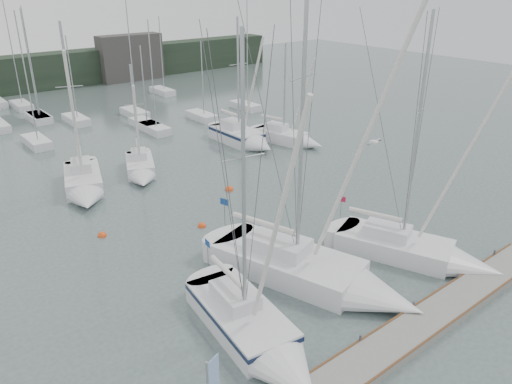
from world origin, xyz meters
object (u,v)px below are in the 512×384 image
(sailboat_mid_e, at_px, (292,139))
(buoy_a, at_px, (202,226))
(buoy_b, at_px, (229,190))
(sailboat_mid_c, at_px, (141,171))
(sailboat_near_left, at_px, (259,337))
(sailboat_near_right, at_px, (428,254))
(sailboat_mid_b, at_px, (84,187))
(sailboat_near_center, at_px, (330,278))
(buoy_c, at_px, (102,236))
(sailboat_mid_d, at_px, (245,139))

(sailboat_mid_e, relative_size, buoy_a, 18.71)
(buoy_b, bearing_deg, sailboat_mid_c, 120.60)
(sailboat_near_left, distance_m, sailboat_mid_c, 23.09)
(sailboat_near_right, distance_m, sailboat_mid_b, 25.29)
(buoy_a, distance_m, buoy_b, 6.38)
(sailboat_near_center, height_order, buoy_a, sailboat_near_center)
(sailboat_mid_c, xyz_separation_m, buoy_c, (-6.78, -7.84, -0.52))
(sailboat_mid_c, bearing_deg, sailboat_near_right, -49.88)
(buoy_a, bearing_deg, sailboat_near_left, -111.01)
(sailboat_mid_d, relative_size, buoy_c, 22.68)
(sailboat_mid_c, bearing_deg, sailboat_mid_d, 29.07)
(sailboat_mid_d, relative_size, sailboat_mid_e, 1.24)
(sailboat_mid_e, bearing_deg, sailboat_near_left, -148.94)
(sailboat_mid_b, xyz_separation_m, buoy_c, (-1.70, -7.22, -0.62))
(sailboat_near_right, xyz_separation_m, sailboat_mid_b, (-11.96, 22.29, 0.08))
(sailboat_near_center, bearing_deg, buoy_b, 58.20)
(sailboat_near_left, xyz_separation_m, sailboat_near_right, (12.36, -0.48, -0.05))
(sailboat_near_right, height_order, buoy_b, sailboat_near_right)
(sailboat_mid_b, relative_size, buoy_a, 24.18)
(buoy_a, xyz_separation_m, buoy_c, (-5.78, 2.93, 0.00))
(sailboat_near_center, bearing_deg, sailboat_mid_d, 45.34)
(sailboat_near_right, height_order, sailboat_mid_e, sailboat_near_right)
(sailboat_near_right, relative_size, sailboat_mid_b, 1.11)
(sailboat_mid_e, bearing_deg, sailboat_mid_c, 161.26)
(sailboat_near_center, xyz_separation_m, buoy_b, (3.67, 14.25, -0.63))
(sailboat_mid_e, relative_size, buoy_c, 18.24)
(sailboat_mid_e, height_order, buoy_a, sailboat_mid_e)
(buoy_a, relative_size, buoy_c, 0.97)
(buoy_a, height_order, buoy_c, buoy_c)
(sailboat_near_right, distance_m, buoy_c, 20.34)
(sailboat_mid_d, relative_size, buoy_a, 23.27)
(sailboat_near_left, relative_size, buoy_c, 25.91)
(buoy_a, bearing_deg, sailboat_mid_c, 84.71)
(sailboat_mid_c, distance_m, buoy_b, 8.04)
(sailboat_near_left, height_order, buoy_c, sailboat_near_left)
(sailboat_near_right, distance_m, sailboat_mid_c, 23.92)
(sailboat_mid_b, relative_size, sailboat_mid_e, 1.29)
(sailboat_near_left, height_order, sailboat_mid_e, sailboat_near_left)
(sailboat_near_left, relative_size, sailboat_near_center, 0.78)
(sailboat_near_center, relative_size, sailboat_mid_e, 1.82)
(sailboat_near_right, height_order, buoy_c, sailboat_near_right)
(sailboat_mid_b, bearing_deg, sailboat_near_right, -43.50)
(sailboat_mid_c, relative_size, sailboat_mid_d, 0.76)
(sailboat_near_center, relative_size, sailboat_near_right, 1.26)
(sailboat_near_center, xyz_separation_m, sailboat_mid_c, (-0.42, 21.15, -0.11))
(sailboat_mid_d, bearing_deg, sailboat_mid_e, -34.12)
(sailboat_near_right, xyz_separation_m, buoy_a, (-7.87, 12.14, -0.54))
(buoy_a, bearing_deg, buoy_b, 37.23)
(sailboat_near_right, height_order, sailboat_mid_b, sailboat_near_right)
(sailboat_mid_d, bearing_deg, sailboat_mid_b, -173.96)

